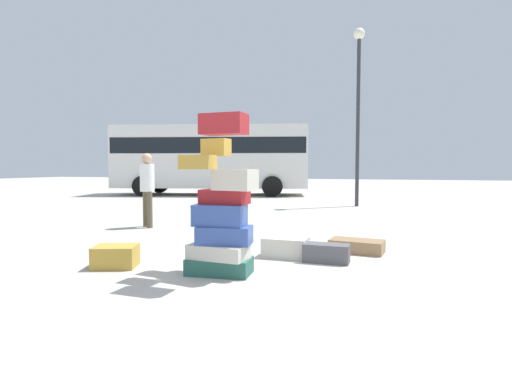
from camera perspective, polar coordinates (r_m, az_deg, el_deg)
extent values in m
plane|color=#ADA89E|center=(4.86, -0.05, -11.77)|extent=(80.00, 80.00, 0.00)
cube|color=#26594C|center=(4.98, -5.13, -10.25)|extent=(0.78, 0.49, 0.19)
cube|color=beige|center=(4.90, -5.25, -8.28)|extent=(0.72, 0.44, 0.17)
cube|color=#334F99|center=(4.88, -4.44, -6.03)|extent=(0.67, 0.44, 0.22)
cube|color=#334F99|center=(4.89, -5.09, -3.23)|extent=(0.63, 0.38, 0.25)
cube|color=maroon|center=(4.94, -4.41, -0.67)|extent=(0.57, 0.34, 0.17)
cube|color=beige|center=(4.75, -2.97, 1.71)|extent=(0.53, 0.36, 0.25)
cube|color=#B28C33|center=(4.80, -8.17, 4.15)|extent=(0.41, 0.25, 0.17)
cube|color=#B28C33|center=(5.16, -5.61, 6.22)|extent=(0.36, 0.24, 0.21)
cube|color=maroon|center=(4.51, -4.53, 9.41)|extent=(0.50, 0.30, 0.23)
cube|color=olive|center=(6.36, 13.89, -7.34)|extent=(0.83, 0.53, 0.19)
cube|color=beige|center=(5.88, 4.17, -7.70)|extent=(0.63, 0.43, 0.28)
cube|color=#B28C33|center=(5.58, -19.03, -8.51)|extent=(0.63, 0.56, 0.28)
cube|color=#4C4C51|center=(5.62, 9.80, -8.41)|extent=(0.61, 0.30, 0.25)
cylinder|color=brown|center=(9.09, -15.15, -2.30)|extent=(0.12, 0.12, 0.77)
cylinder|color=brown|center=(8.88, -14.65, -2.42)|extent=(0.12, 0.12, 0.77)
cylinder|color=white|center=(8.94, -14.97, 1.96)|extent=(0.30, 0.30, 0.59)
sphere|color=tan|center=(8.94, -15.01, 4.54)|extent=(0.22, 0.22, 0.22)
cube|color=silver|center=(19.15, -6.24, 4.87)|extent=(9.13, 4.54, 2.80)
cube|color=black|center=(19.17, -6.25, 6.33)|extent=(8.97, 4.52, 0.70)
cylinder|color=black|center=(20.14, 2.43, 1.11)|extent=(0.93, 0.46, 0.90)
cylinder|color=black|center=(17.64, 2.29, 0.78)|extent=(0.93, 0.46, 0.90)
cylinder|color=black|center=(21.03, -13.34, 1.12)|extent=(0.93, 0.46, 0.90)
cylinder|color=black|center=(18.65, -15.55, 0.80)|extent=(0.93, 0.46, 0.90)
cylinder|color=#333338|center=(13.81, 14.05, 9.35)|extent=(0.12, 0.12, 5.43)
sphere|color=#F2F2CC|center=(14.39, 14.23, 20.65)|extent=(0.36, 0.36, 0.36)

